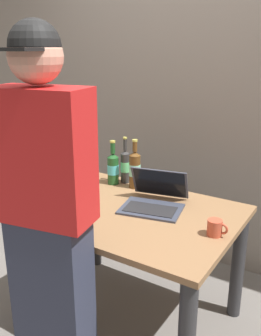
{
  "coord_description": "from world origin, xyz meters",
  "views": [
    {
      "loc": [
        1.04,
        -1.62,
        1.61
      ],
      "look_at": [
        0.01,
        0.0,
        0.98
      ],
      "focal_mm": 39.68,
      "sensor_mm": 36.0,
      "label": 1
    }
  ],
  "objects": [
    {
      "name": "laptop",
      "position": [
        0.1,
        0.12,
        0.77
      ],
      "size": [
        0.4,
        0.41,
        0.2
      ],
      "color": "#383D4C",
      "rests_on": "desk"
    },
    {
      "name": "beer_bottle_green",
      "position": [
        -0.16,
        0.32,
        0.86
      ],
      "size": [
        0.07,
        0.07,
        0.32
      ],
      "color": "brown",
      "rests_on": "desk"
    },
    {
      "name": "ground_plane",
      "position": [
        0.0,
        0.0,
        0.0
      ],
      "size": [
        8.0,
        8.0,
        0.0
      ],
      "primitive_type": "plane",
      "color": "slate",
      "rests_on": "ground"
    },
    {
      "name": "beer_bottle_dark",
      "position": [
        -0.32,
        0.3,
        0.84
      ],
      "size": [
        0.08,
        0.08,
        0.3
      ],
      "color": "#1E5123",
      "rests_on": "desk"
    },
    {
      "name": "person_figure",
      "position": [
        -0.03,
        -0.59,
        0.89
      ],
      "size": [
        0.43,
        0.33,
        1.71
      ],
      "color": "#2D3347",
      "rests_on": "ground"
    },
    {
      "name": "coffee_mug",
      "position": [
        0.52,
        -0.03,
        0.77
      ],
      "size": [
        0.1,
        0.07,
        0.08
      ],
      "color": "#BF4C33",
      "rests_on": "desk"
    },
    {
      "name": "back_wall",
      "position": [
        0.0,
        0.95,
        1.3
      ],
      "size": [
        6.0,
        0.1,
        2.6
      ],
      "primitive_type": "cube",
      "color": "gray",
      "rests_on": "ground"
    },
    {
      "name": "desk",
      "position": [
        0.0,
        0.0,
        0.59
      ],
      "size": [
        1.21,
        0.88,
        0.73
      ],
      "color": "olive",
      "rests_on": "ground"
    },
    {
      "name": "beer_bottle_amber",
      "position": [
        -0.26,
        0.37,
        0.85
      ],
      "size": [
        0.06,
        0.06,
        0.32
      ],
      "color": "#333333",
      "rests_on": "desk"
    }
  ]
}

